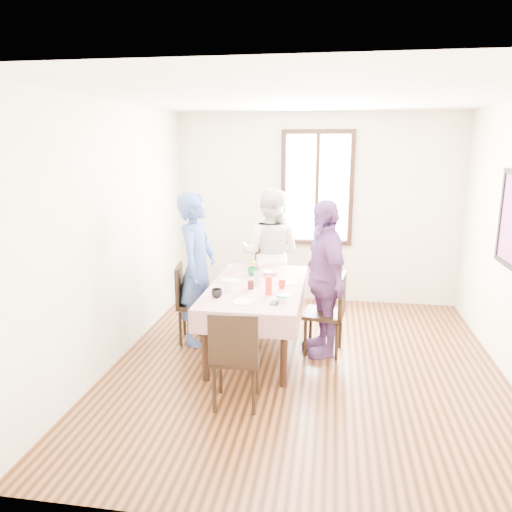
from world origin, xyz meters
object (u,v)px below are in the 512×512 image
(person_left, at_px, (197,269))
(person_right, at_px, (323,278))
(chair_near, at_px, (236,356))
(chair_right, at_px, (324,313))
(person_far, at_px, (270,254))
(chair_left, at_px, (196,304))
(chair_far, at_px, (270,282))
(dining_table, at_px, (257,318))

(person_left, relative_size, person_right, 1.02)
(chair_near, height_order, person_left, person_left)
(chair_right, xyz_separation_m, person_far, (-0.74, 1.09, 0.40))
(chair_left, xyz_separation_m, chair_right, (1.48, -0.11, 0.00))
(person_far, relative_size, person_right, 1.00)
(person_far, distance_m, person_right, 1.31)
(chair_far, bearing_deg, chair_left, 46.70)
(chair_far, height_order, person_left, person_left)
(chair_far, bearing_deg, dining_table, 82.90)
(chair_right, distance_m, chair_far, 1.34)
(chair_left, relative_size, chair_right, 1.00)
(chair_right, xyz_separation_m, person_left, (-1.46, 0.11, 0.42))
(dining_table, xyz_separation_m, person_right, (0.72, 0.05, 0.48))
(chair_near, distance_m, person_far, 2.35)
(chair_near, height_order, person_far, person_far)
(chair_right, distance_m, person_right, 0.40)
(chair_left, relative_size, person_far, 0.53)
(person_far, bearing_deg, chair_right, 130.36)
(chair_far, relative_size, person_right, 0.53)
(chair_left, distance_m, person_far, 1.30)
(chair_left, xyz_separation_m, person_left, (0.02, 0.00, 0.42))
(chair_near, relative_size, person_right, 0.53)
(chair_far, distance_m, person_right, 1.39)
(chair_left, xyz_separation_m, chair_far, (0.74, 1.01, 0.00))
(chair_far, bearing_deg, chair_near, 82.90)
(dining_table, relative_size, chair_near, 1.87)
(person_left, bearing_deg, chair_far, -30.48)
(chair_far, xyz_separation_m, person_far, (0.00, -0.02, 0.40))
(chair_right, bearing_deg, chair_far, 40.58)
(person_right, bearing_deg, chair_far, -166.71)
(dining_table, height_order, chair_near, chair_near)
(chair_left, distance_m, chair_far, 1.25)
(chair_far, relative_size, person_far, 0.53)
(chair_right, distance_m, person_left, 1.52)
(dining_table, height_order, chair_right, chair_right)
(chair_left, xyz_separation_m, person_far, (0.74, 0.99, 0.40))
(person_far, bearing_deg, chair_near, 96.35)
(dining_table, bearing_deg, person_left, 167.50)
(chair_left, height_order, chair_far, same)
(chair_left, relative_size, person_right, 0.53)
(dining_table, xyz_separation_m, person_left, (-0.72, 0.16, 0.50))
(chair_near, bearing_deg, dining_table, 85.87)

